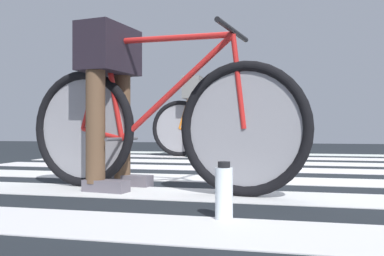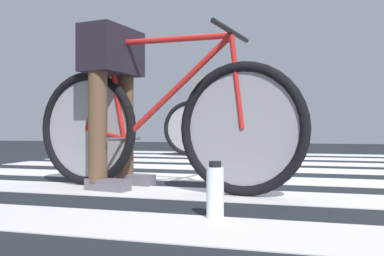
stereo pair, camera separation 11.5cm
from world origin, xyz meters
TOP-DOWN VIEW (x-y plane):
  - ground at (0.00, 0.00)m, footprint 18.00×14.00m
  - crosswalk_markings at (-0.05, 0.20)m, footprint 5.41×5.02m
  - bicycle_1_of_2 at (-0.58, -1.24)m, footprint 1.72×0.53m
  - cyclist_1_of_2 at (-0.88, -1.19)m, footprint 0.37×0.44m
  - bicycle_2_of_2 at (-0.74, 1.75)m, footprint 1.74×0.52m
  - cyclist_2_of_2 at (-1.05, 1.75)m, footprint 0.32×0.41m
  - water_bottle at (-0.08, -1.91)m, footprint 0.07×0.07m

SIDE VIEW (x-z plane):
  - ground at x=0.00m, z-range 0.00..0.02m
  - crosswalk_markings at x=-0.05m, z-range 0.02..0.02m
  - water_bottle at x=-0.08m, z-range 0.01..0.24m
  - bicycle_1_of_2 at x=-0.58m, z-range -0.06..0.87m
  - bicycle_2_of_2 at x=-0.74m, z-range -0.06..0.87m
  - cyclist_1_of_2 at x=-0.88m, z-range 0.16..1.13m
  - cyclist_2_of_2 at x=-1.05m, z-range 0.17..1.18m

